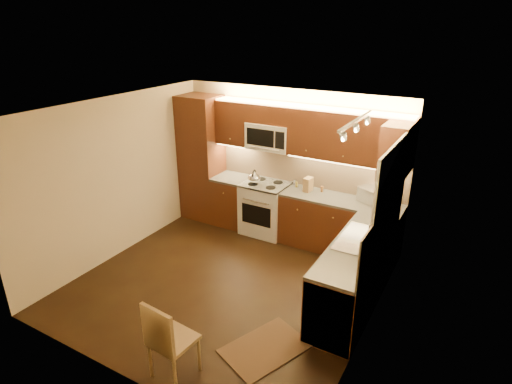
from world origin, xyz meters
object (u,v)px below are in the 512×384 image
Objects in this scene: stove at (265,208)px; dining_chair at (173,338)px; soap_bottle at (378,227)px; kettle at (254,177)px; knife_block at (308,184)px; toaster_oven at (372,195)px; sink at (361,235)px; microwave at (270,136)px.

dining_chair is at bearing -77.60° from stove.
soap_bottle is at bearing 66.34° from dining_chair.
kettle reaches higher than knife_block.
soap_bottle is at bearing -21.17° from stove.
knife_block is (0.75, 0.08, 0.56)m from stove.
dining_chair is (-1.40, -2.54, -0.52)m from soap_bottle.
sink is at bearing -56.44° from toaster_oven.
kettle reaches higher than sink.
soap_bottle is (2.14, -0.83, 0.53)m from stove.
sink is 4.88× the size of soap_bottle.
toaster_oven is at bearing 4.70° from stove.
sink is 2.62m from dining_chair.
knife_block is at bearing 95.09° from dining_chair.
kettle reaches higher than soap_bottle.
knife_block is at bearing 136.13° from sink.
kettle is 1.07× the size of knife_block.
sink is at bearing -38.74° from knife_block.
kettle is 1.98m from toaster_oven.
dining_chair is (0.91, -3.26, -0.57)m from kettle.
kettle is at bearing -125.57° from microwave.
microwave reaches higher than soap_bottle.
toaster_oven reaches higher than dining_chair.
microwave reaches higher than sink.
knife_block is at bearing -4.23° from microwave.
soap_bottle is at bearing -28.81° from kettle.
soap_bottle is (1.39, -0.91, -0.03)m from knife_block.
microwave is at bearing 155.37° from soap_bottle.
kettle is 0.93m from knife_block.
knife_block is (-1.25, 1.20, 0.04)m from sink.
microwave is 1.03m from knife_block.
microwave reaches higher than knife_block.
toaster_oven is at bearing -4.11° from kettle.
microwave is 0.74m from kettle.
microwave is 2.46m from soap_bottle.
knife_block is at bearing -0.12° from kettle.
soap_bottle is (2.14, -0.96, -0.73)m from microwave.
dining_chair is (-0.01, -3.45, -0.55)m from knife_block.
stove is 5.22× the size of soap_bottle.
kettle reaches higher than toaster_oven.
microwave is at bearing 90.00° from stove.
stove is at bearing -90.00° from microwave.
knife_block is (-1.04, -0.07, 0.00)m from toaster_oven.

